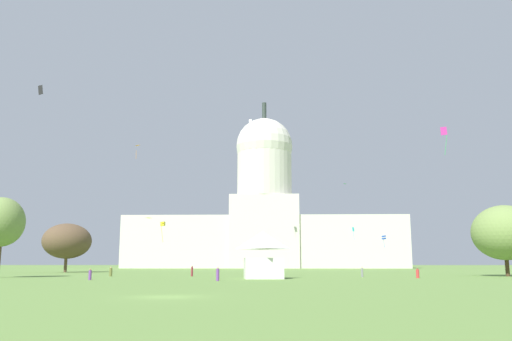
% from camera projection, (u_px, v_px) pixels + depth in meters
% --- Properties ---
extents(ground_plane, '(800.00, 800.00, 0.00)m').
position_uv_depth(ground_plane, '(168.00, 297.00, 35.74)').
color(ground_plane, olive).
extents(capitol_building, '(110.97, 23.09, 67.95)m').
position_uv_depth(capitol_building, '(265.00, 217.00, 209.81)').
color(capitol_building, beige).
rests_on(capitol_building, ground_plane).
extents(event_tent, '(6.31, 7.39, 6.84)m').
position_uv_depth(event_tent, '(263.00, 254.00, 76.04)').
color(event_tent, white).
rests_on(event_tent, ground_plane).
extents(tree_west_mid, '(14.83, 14.47, 11.33)m').
position_uv_depth(tree_west_mid, '(67.00, 241.00, 122.33)').
color(tree_west_mid, brown).
rests_on(tree_west_mid, ground_plane).
extents(tree_east_mid, '(14.16, 14.44, 11.93)m').
position_uv_depth(tree_east_mid, '(504.00, 233.00, 88.42)').
color(tree_east_mid, '#42301E').
rests_on(tree_east_mid, ground_plane).
extents(tree_west_far, '(7.72, 8.00, 12.43)m').
position_uv_depth(tree_west_far, '(1.00, 222.00, 81.66)').
color(tree_west_far, brown).
rests_on(tree_west_far, ground_plane).
extents(person_olive_near_tree_east, '(0.54, 0.54, 1.57)m').
position_uv_depth(person_olive_near_tree_east, '(111.00, 272.00, 87.62)').
color(person_olive_near_tree_east, olive).
rests_on(person_olive_near_tree_east, ground_plane).
extents(person_purple_mid_center, '(0.45, 0.45, 1.74)m').
position_uv_depth(person_purple_mid_center, '(218.00, 275.00, 66.24)').
color(person_purple_mid_center, '#703D93').
rests_on(person_purple_mid_center, ground_plane).
extents(person_purple_mid_left, '(0.53, 0.53, 1.49)m').
position_uv_depth(person_purple_mid_left, '(90.00, 275.00, 69.64)').
color(person_purple_mid_left, '#703D93').
rests_on(person_purple_mid_left, ground_plane).
extents(person_grey_lawn_far_left, '(0.45, 0.45, 1.65)m').
position_uv_depth(person_grey_lawn_far_left, '(362.00, 272.00, 83.33)').
color(person_grey_lawn_far_left, gray).
rests_on(person_grey_lawn_far_left, ground_plane).
extents(person_red_front_center, '(0.65, 0.65, 1.53)m').
position_uv_depth(person_red_front_center, '(418.00, 273.00, 78.13)').
color(person_red_front_center, red).
rests_on(person_red_front_center, ground_plane).
extents(person_maroon_back_right, '(0.45, 0.45, 1.76)m').
position_uv_depth(person_maroon_back_right, '(192.00, 271.00, 87.41)').
color(person_maroon_back_right, maroon).
rests_on(person_maroon_back_right, ground_plane).
extents(person_red_back_left, '(0.49, 0.49, 1.72)m').
position_uv_depth(person_red_back_left, '(271.00, 272.00, 83.59)').
color(person_red_back_left, red).
rests_on(person_red_back_left, ground_plane).
extents(kite_blue_low, '(1.08, 1.06, 3.02)m').
position_uv_depth(kite_blue_low, '(384.00, 238.00, 129.45)').
color(kite_blue_low, blue).
extents(kite_yellow_low, '(0.96, 0.94, 4.10)m').
position_uv_depth(kite_yellow_low, '(163.00, 224.00, 105.49)').
color(kite_yellow_low, yellow).
extents(kite_white_high, '(1.01, 0.60, 3.76)m').
position_uv_depth(kite_white_high, '(250.00, 122.00, 175.39)').
color(kite_white_high, white).
extents(kite_cyan_low, '(0.61, 0.73, 3.39)m').
position_uv_depth(kite_cyan_low, '(353.00, 231.00, 138.25)').
color(kite_cyan_low, '#33BCDB').
extents(kite_lime_low, '(1.70, 1.34, 0.33)m').
position_uv_depth(kite_lime_low, '(149.00, 220.00, 132.93)').
color(kite_lime_low, '#8CD133').
extents(kite_orange_mid, '(1.80, 1.72, 2.97)m').
position_uv_depth(kite_orange_mid, '(135.00, 148.00, 127.69)').
color(kite_orange_mid, orange).
extents(kite_magenta_mid, '(1.06, 0.25, 4.47)m').
position_uv_depth(kite_magenta_mid, '(444.00, 133.00, 80.62)').
color(kite_magenta_mid, '#D1339E').
extents(kite_black_mid, '(0.80, 0.24, 1.37)m').
position_uv_depth(kite_black_mid, '(40.00, 90.00, 68.43)').
color(kite_black_mid, black).
extents(kite_turquoise_mid, '(1.07, 1.44, 0.15)m').
position_uv_depth(kite_turquoise_mid, '(347.00, 185.00, 115.33)').
color(kite_turquoise_mid, teal).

